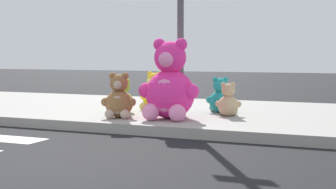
# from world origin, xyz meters

# --- Properties ---
(sidewalk) EXTENTS (28.00, 4.40, 0.15)m
(sidewalk) POSITION_xyz_m (0.00, 5.20, 0.07)
(sidewalk) COLOR #9E9B93
(sidewalk) RESTS_ON ground_plane
(sign_pole) EXTENTS (0.56, 0.11, 3.20)m
(sign_pole) POSITION_xyz_m (1.00, 4.40, 1.85)
(sign_pole) COLOR #4C4C51
(sign_pole) RESTS_ON sidewalk
(plush_pink_large) EXTENTS (0.97, 0.86, 1.25)m
(plush_pink_large) POSITION_xyz_m (1.05, 3.81, 0.65)
(plush_pink_large) COLOR #F22D93
(plush_pink_large) RESTS_ON sidewalk
(plush_tan) EXTENTS (0.42, 0.39, 0.56)m
(plush_tan) POSITION_xyz_m (1.79, 4.53, 0.37)
(plush_tan) COLOR tan
(plush_tan) RESTS_ON sidewalk
(plush_lavender) EXTENTS (0.34, 0.38, 0.50)m
(plush_lavender) POSITION_xyz_m (0.56, 5.33, 0.35)
(plush_lavender) COLOR #B28CD8
(plush_lavender) RESTS_ON sidewalk
(plush_teal) EXTENTS (0.45, 0.45, 0.62)m
(plush_teal) POSITION_xyz_m (1.52, 4.96, 0.40)
(plush_teal) COLOR teal
(plush_teal) RESTS_ON sidewalk
(plush_lime) EXTENTS (0.46, 0.40, 0.59)m
(plush_lime) POSITION_xyz_m (-0.03, 4.28, 0.39)
(plush_lime) COLOR #8CD133
(plush_lime) RESTS_ON sidewalk
(plush_brown) EXTENTS (0.53, 0.51, 0.72)m
(plush_brown) POSITION_xyz_m (0.25, 3.63, 0.44)
(plush_brown) COLOR olive
(plush_brown) RESTS_ON sidewalk
(plush_yellow) EXTENTS (0.53, 0.49, 0.70)m
(plush_yellow) POSITION_xyz_m (0.31, 4.85, 0.43)
(plush_yellow) COLOR yellow
(plush_yellow) RESTS_ON sidewalk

